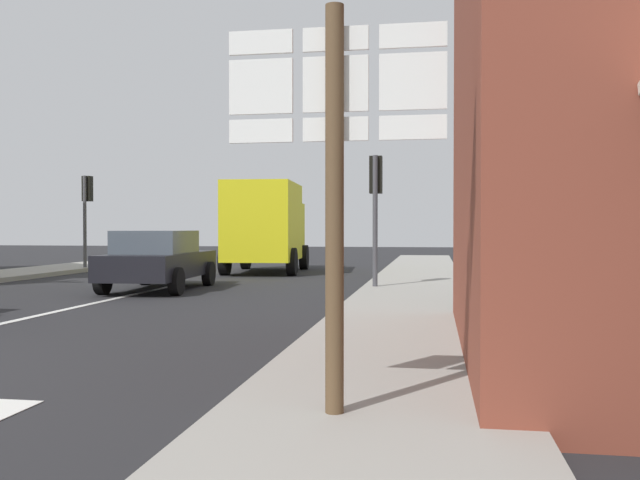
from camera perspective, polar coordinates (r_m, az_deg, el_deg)
The scene contains 8 objects.
ground_plane at distance 16.90m, azimuth -14.34°, elevation -4.23°, with size 80.00×80.00×0.00m, color #232326.
sidewalk_right at distance 13.48m, azimuth 7.54°, elevation -5.23°, with size 2.46×44.00×0.14m, color gray.
lane_centre_stripe at distance 13.36m, azimuth -21.32°, elevation -5.63°, with size 0.16×12.00×0.01m, color silver.
sedan_far at distance 17.34m, azimuth -13.34°, elevation -1.58°, with size 2.15×4.29×1.47m.
delivery_truck at distance 23.56m, azimuth -4.54°, elevation 1.28°, with size 2.79×5.14×3.05m.
route_sign_post at distance 5.16m, azimuth 1.26°, elevation 6.24°, with size 1.66×0.14×3.20m.
traffic_light_near_right at distance 16.52m, azimuth 4.68°, elevation 4.08°, with size 0.30×0.49×3.27m.
traffic_light_far_left at distance 25.74m, azimuth -18.91°, elevation 3.13°, with size 0.30×0.49×3.39m.
Camera 1 is at (6.80, -5.40, 1.53)m, focal length 38.30 mm.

